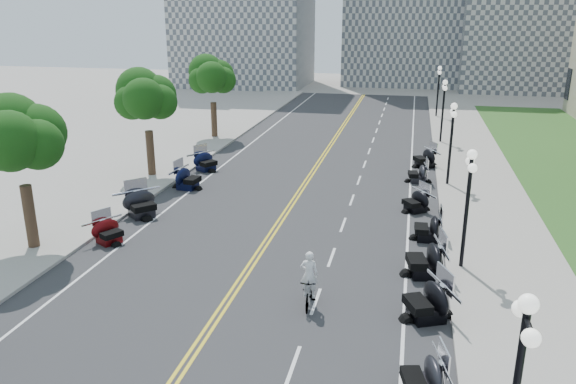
# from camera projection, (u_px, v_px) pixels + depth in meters

# --- Properties ---
(ground) EXTENTS (160.00, 160.00, 0.00)m
(ground) POSITION_uv_depth(u_px,v_px,m) (233.00, 292.00, 21.34)
(ground) COLOR gray
(road) EXTENTS (16.00, 90.00, 0.01)m
(road) POSITION_uv_depth(u_px,v_px,m) (289.00, 207.00, 30.63)
(road) COLOR #333335
(road) RESTS_ON ground
(centerline_yellow_a) EXTENTS (0.12, 90.00, 0.00)m
(centerline_yellow_a) POSITION_uv_depth(u_px,v_px,m) (287.00, 207.00, 30.65)
(centerline_yellow_a) COLOR yellow
(centerline_yellow_a) RESTS_ON road
(centerline_yellow_b) EXTENTS (0.12, 90.00, 0.00)m
(centerline_yellow_b) POSITION_uv_depth(u_px,v_px,m) (292.00, 207.00, 30.61)
(centerline_yellow_b) COLOR yellow
(centerline_yellow_b) RESTS_ON road
(edge_line_north) EXTENTS (0.12, 90.00, 0.00)m
(edge_line_north) POSITION_uv_depth(u_px,v_px,m) (409.00, 216.00, 29.31)
(edge_line_north) COLOR white
(edge_line_north) RESTS_ON road
(edge_line_south) EXTENTS (0.12, 90.00, 0.00)m
(edge_line_south) POSITION_uv_depth(u_px,v_px,m) (180.00, 199.00, 31.95)
(edge_line_south) COLOR white
(edge_line_south) RESTS_ON road
(lane_dash_5) EXTENTS (0.12, 2.00, 0.00)m
(lane_dash_5) POSITION_uv_depth(u_px,v_px,m) (293.00, 365.00, 16.96)
(lane_dash_5) COLOR white
(lane_dash_5) RESTS_ON road
(lane_dash_6) EXTENTS (0.12, 2.00, 0.00)m
(lane_dash_6) POSITION_uv_depth(u_px,v_px,m) (316.00, 301.00, 20.68)
(lane_dash_6) COLOR white
(lane_dash_6) RESTS_ON road
(lane_dash_7) EXTENTS (0.12, 2.00, 0.00)m
(lane_dash_7) POSITION_uv_depth(u_px,v_px,m) (332.00, 257.00, 24.39)
(lane_dash_7) COLOR white
(lane_dash_7) RESTS_ON road
(lane_dash_8) EXTENTS (0.12, 2.00, 0.00)m
(lane_dash_8) POSITION_uv_depth(u_px,v_px,m) (343.00, 225.00, 28.11)
(lane_dash_8) COLOR white
(lane_dash_8) RESTS_ON road
(lane_dash_9) EXTENTS (0.12, 2.00, 0.00)m
(lane_dash_9) POSITION_uv_depth(u_px,v_px,m) (352.00, 200.00, 31.83)
(lane_dash_9) COLOR white
(lane_dash_9) RESTS_ON road
(lane_dash_10) EXTENTS (0.12, 2.00, 0.00)m
(lane_dash_10) POSITION_uv_depth(u_px,v_px,m) (359.00, 180.00, 35.55)
(lane_dash_10) COLOR white
(lane_dash_10) RESTS_ON road
(lane_dash_11) EXTENTS (0.12, 2.00, 0.00)m
(lane_dash_11) POSITION_uv_depth(u_px,v_px,m) (365.00, 164.00, 39.26)
(lane_dash_11) COLOR white
(lane_dash_11) RESTS_ON road
(lane_dash_12) EXTENTS (0.12, 2.00, 0.00)m
(lane_dash_12) POSITION_uv_depth(u_px,v_px,m) (369.00, 151.00, 42.98)
(lane_dash_12) COLOR white
(lane_dash_12) RESTS_ON road
(lane_dash_13) EXTENTS (0.12, 2.00, 0.00)m
(lane_dash_13) POSITION_uv_depth(u_px,v_px,m) (373.00, 140.00, 46.70)
(lane_dash_13) COLOR white
(lane_dash_13) RESTS_ON road
(lane_dash_14) EXTENTS (0.12, 2.00, 0.00)m
(lane_dash_14) POSITION_uv_depth(u_px,v_px,m) (377.00, 131.00, 50.41)
(lane_dash_14) COLOR white
(lane_dash_14) RESTS_ON road
(lane_dash_15) EXTENTS (0.12, 2.00, 0.00)m
(lane_dash_15) POSITION_uv_depth(u_px,v_px,m) (379.00, 122.00, 54.13)
(lane_dash_15) COLOR white
(lane_dash_15) RESTS_ON road
(lane_dash_16) EXTENTS (0.12, 2.00, 0.00)m
(lane_dash_16) POSITION_uv_depth(u_px,v_px,m) (382.00, 115.00, 57.85)
(lane_dash_16) COLOR white
(lane_dash_16) RESTS_ON road
(lane_dash_17) EXTENTS (0.12, 2.00, 0.00)m
(lane_dash_17) POSITION_uv_depth(u_px,v_px,m) (384.00, 109.00, 61.57)
(lane_dash_17) COLOR white
(lane_dash_17) RESTS_ON road
(lane_dash_18) EXTENTS (0.12, 2.00, 0.00)m
(lane_dash_18) POSITION_uv_depth(u_px,v_px,m) (386.00, 104.00, 65.28)
(lane_dash_18) COLOR white
(lane_dash_18) RESTS_ON road
(lane_dash_19) EXTENTS (0.12, 2.00, 0.00)m
(lane_dash_19) POSITION_uv_depth(u_px,v_px,m) (388.00, 99.00, 69.00)
(lane_dash_19) COLOR white
(lane_dash_19) RESTS_ON road
(sidewalk_north) EXTENTS (5.00, 90.00, 0.15)m
(sidewalk_north) POSITION_uv_depth(u_px,v_px,m) (491.00, 221.00, 28.44)
(sidewalk_north) COLOR #9E9991
(sidewalk_north) RESTS_ON ground
(sidewalk_south) EXTENTS (5.00, 90.00, 0.15)m
(sidewalk_south) POSITION_uv_depth(u_px,v_px,m) (114.00, 193.00, 32.78)
(sidewalk_south) COLOR #9E9991
(sidewalk_south) RESTS_ON ground
(distant_block_c) EXTENTS (20.00, 14.00, 22.00)m
(distant_block_c) POSITION_uv_depth(u_px,v_px,m) (542.00, 5.00, 73.83)
(distant_block_c) COLOR gray
(distant_block_c) RESTS_ON ground
(street_lamp_2) EXTENTS (0.50, 1.20, 4.90)m
(street_lamp_2) POSITION_uv_depth(u_px,v_px,m) (467.00, 210.00, 22.49)
(street_lamp_2) COLOR black
(street_lamp_2) RESTS_ON sidewalk_north
(street_lamp_3) EXTENTS (0.50, 1.20, 4.90)m
(street_lamp_3) POSITION_uv_depth(u_px,v_px,m) (451.00, 144.00, 33.64)
(street_lamp_3) COLOR black
(street_lamp_3) RESTS_ON sidewalk_north
(street_lamp_4) EXTENTS (0.50, 1.20, 4.90)m
(street_lamp_4) POSITION_uv_depth(u_px,v_px,m) (443.00, 111.00, 44.79)
(street_lamp_4) COLOR black
(street_lamp_4) RESTS_ON sidewalk_north
(street_lamp_5) EXTENTS (0.50, 1.20, 4.90)m
(street_lamp_5) POSITION_uv_depth(u_px,v_px,m) (438.00, 92.00, 55.94)
(street_lamp_5) COLOR black
(street_lamp_5) RESTS_ON sidewalk_north
(tree_2) EXTENTS (4.80, 4.80, 9.20)m
(tree_2) POSITION_uv_depth(u_px,v_px,m) (19.00, 146.00, 23.81)
(tree_2) COLOR #235619
(tree_2) RESTS_ON sidewalk_south
(tree_3) EXTENTS (4.80, 4.80, 9.20)m
(tree_3) POSITION_uv_depth(u_px,v_px,m) (147.00, 103.00, 34.96)
(tree_3) COLOR #235619
(tree_3) RESTS_ON sidewalk_south
(tree_4) EXTENTS (4.80, 4.80, 9.20)m
(tree_4) POSITION_uv_depth(u_px,v_px,m) (213.00, 81.00, 46.11)
(tree_4) COLOR #235619
(tree_4) RESTS_ON sidewalk_south
(motorcycle_n_4) EXTENTS (2.15, 2.15, 1.25)m
(motorcycle_n_4) POSITION_uv_depth(u_px,v_px,m) (424.00, 375.00, 15.46)
(motorcycle_n_4) COLOR black
(motorcycle_n_4) RESTS_ON road
(motorcycle_n_5) EXTENTS (2.83, 2.83, 1.50)m
(motorcycle_n_5) POSITION_uv_depth(u_px,v_px,m) (427.00, 299.00, 19.30)
(motorcycle_n_5) COLOR black
(motorcycle_n_5) RESTS_ON road
(motorcycle_n_6) EXTENTS (2.60, 2.60, 1.55)m
(motorcycle_n_6) POSITION_uv_depth(u_px,v_px,m) (426.00, 258.00, 22.47)
(motorcycle_n_6) COLOR black
(motorcycle_n_6) RESTS_ON road
(motorcycle_n_7) EXTENTS (2.00, 2.00, 1.34)m
(motorcycle_n_7) POSITION_uv_depth(u_px,v_px,m) (428.00, 227.00, 26.05)
(motorcycle_n_7) COLOR black
(motorcycle_n_7) RESTS_ON road
(motorcycle_n_8) EXTENTS (2.51, 2.51, 1.26)m
(motorcycle_n_8) POSITION_uv_depth(u_px,v_px,m) (416.00, 200.00, 29.82)
(motorcycle_n_8) COLOR black
(motorcycle_n_8) RESTS_ON road
(motorcycle_n_9) EXTENTS (2.01, 2.01, 1.27)m
(motorcycle_n_9) POSITION_uv_depth(u_px,v_px,m) (418.00, 172.00, 34.97)
(motorcycle_n_9) COLOR black
(motorcycle_n_9) RESTS_ON road
(motorcycle_n_10) EXTENTS (2.69, 2.69, 1.40)m
(motorcycle_n_10) POSITION_uv_depth(u_px,v_px,m) (425.00, 157.00, 38.40)
(motorcycle_n_10) COLOR black
(motorcycle_n_10) RESTS_ON road
(motorcycle_s_6) EXTENTS (2.41, 2.41, 1.23)m
(motorcycle_s_6) POSITION_uv_depth(u_px,v_px,m) (108.00, 230.00, 25.75)
(motorcycle_s_6) COLOR #590A0C
(motorcycle_s_6) RESTS_ON road
(motorcycle_s_7) EXTENTS (3.10, 3.10, 1.54)m
(motorcycle_s_7) POSITION_uv_depth(u_px,v_px,m) (141.00, 203.00, 29.03)
(motorcycle_s_7) COLOR black
(motorcycle_s_7) RESTS_ON road
(motorcycle_s_8) EXTENTS (2.29, 2.29, 1.44)m
(motorcycle_s_8) POSITION_uv_depth(u_px,v_px,m) (187.00, 177.00, 33.65)
(motorcycle_s_8) COLOR black
(motorcycle_s_8) RESTS_ON road
(motorcycle_s_9) EXTENTS (2.72, 2.72, 1.38)m
(motorcycle_s_9) POSITION_uv_depth(u_px,v_px,m) (206.00, 161.00, 37.55)
(motorcycle_s_9) COLOR black
(motorcycle_s_9) RESTS_ON road
(bicycle) EXTENTS (0.68, 1.94, 1.14)m
(bicycle) POSITION_uv_depth(u_px,v_px,m) (309.00, 291.00, 20.25)
(bicycle) COLOR #A51414
(bicycle) RESTS_ON road
(cyclist_rider) EXTENTS (0.65, 0.43, 1.78)m
(cyclist_rider) POSITION_uv_depth(u_px,v_px,m) (309.00, 254.00, 19.81)
(cyclist_rider) COLOR white
(cyclist_rider) RESTS_ON bicycle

